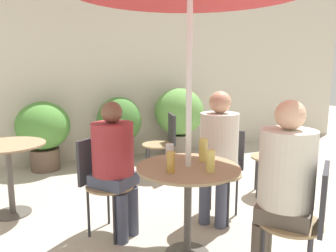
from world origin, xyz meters
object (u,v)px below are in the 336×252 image
object	(u,v)px
bistro_chair_4	(279,151)
beer_glass_3	(203,150)
beer_glass_1	(171,162)
potted_plant_2	(179,115)
cafe_table_far	(9,160)
bistro_chair_1	(223,164)
bistro_chair_2	(102,176)
beer_glass_0	(170,153)
bistro_chair_3	(165,139)
potted_plant_1	(119,124)
cafe_table_near	(188,184)
seated_person_0	(284,179)
beer_glass_2	(211,161)
bistro_chair_0	(305,215)
seated_person_1	(218,146)
potted_plant_0	(43,130)
seated_person_2	(115,158)

from	to	relation	value
bistro_chair_4	beer_glass_3	xyz separation A→B (m)	(-1.36, -0.64, 0.30)
beer_glass_1	potted_plant_2	world-z (taller)	potted_plant_2
cafe_table_far	bistro_chair_1	bearing A→B (deg)	-23.03
cafe_table_far	bistro_chair_2	xyz separation A→B (m)	(0.79, -0.73, -0.04)
beer_glass_0	beer_glass_1	distance (m)	0.29
bistro_chair_3	cafe_table_far	bearing A→B (deg)	-63.85
bistro_chair_3	potted_plant_1	distance (m)	1.02
cafe_table_near	bistro_chair_1	size ratio (longest dim) A/B	0.92
cafe_table_near	potted_plant_1	world-z (taller)	potted_plant_1
seated_person_0	beer_glass_2	xyz separation A→B (m)	(-0.35, 0.36, 0.07)
bistro_chair_0	bistro_chair_3	size ratio (longest dim) A/B	1.00
bistro_chair_0	bistro_chair_3	distance (m)	2.54
bistro_chair_0	bistro_chair_1	world-z (taller)	same
bistro_chair_0	seated_person_1	world-z (taller)	seated_person_1
seated_person_0	seated_person_1	world-z (taller)	seated_person_0
seated_person_1	potted_plant_1	world-z (taller)	seated_person_1
cafe_table_near	bistro_chair_0	distance (m)	0.85
bistro_chair_0	bistro_chair_3	bearing A→B (deg)	-130.15
beer_glass_2	potted_plant_0	distance (m)	3.21
bistro_chair_0	potted_plant_2	xyz separation A→B (m)	(0.65, 3.41, 0.18)
bistro_chair_2	potted_plant_1	distance (m)	2.28
bistro_chair_2	seated_person_0	size ratio (longest dim) A/B	0.68
seated_person_1	potted_plant_2	bearing A→B (deg)	124.83
bistro_chair_4	seated_person_2	distance (m)	2.00
potted_plant_2	bistro_chair_0	bearing A→B (deg)	-100.86
cafe_table_far	potted_plant_0	xyz separation A→B (m)	(0.39, 1.47, 0.03)
seated_person_2	beer_glass_0	distance (m)	0.52
beer_glass_2	bistro_chair_2	bearing A→B (deg)	127.12
potted_plant_2	seated_person_2	bearing A→B (deg)	-126.55
bistro_chair_1	seated_person_1	xyz separation A→B (m)	(-0.12, -0.09, 0.22)
beer_glass_2	bistro_chair_0	bearing A→B (deg)	-46.98
cafe_table_far	potted_plant_2	xyz separation A→B (m)	(2.52, 1.37, 0.13)
beer_glass_3	potted_plant_1	world-z (taller)	potted_plant_1
cafe_table_near	bistro_chair_4	bearing A→B (deg)	25.33
bistro_chair_1	bistro_chair_4	xyz separation A→B (m)	(0.88, 0.19, 0.00)
potted_plant_0	cafe_table_far	bearing A→B (deg)	-104.76
bistro_chair_1	potted_plant_0	size ratio (longest dim) A/B	0.86
seated_person_0	potted_plant_0	xyz separation A→B (m)	(-1.39, 3.40, -0.15)
bistro_chair_3	beer_glass_0	xyz separation A→B (m)	(-0.65, -1.70, 0.28)
potted_plant_1	bistro_chair_3	bearing A→B (deg)	-67.42
bistro_chair_1	beer_glass_3	size ratio (longest dim) A/B	4.70
bistro_chair_3	potted_plant_2	bearing A→B (deg)	156.05
seated_person_2	beer_glass_2	world-z (taller)	seated_person_2
cafe_table_near	beer_glass_0	world-z (taller)	beer_glass_0
bistro_chair_2	beer_glass_3	size ratio (longest dim) A/B	4.70
bistro_chair_3	potted_plant_0	size ratio (longest dim) A/B	0.86
seated_person_1	bistro_chair_4	bearing A→B (deg)	66.46
bistro_chair_3	seated_person_0	xyz separation A→B (m)	(-0.13, -2.42, 0.22)
cafe_table_near	potted_plant_2	bearing A→B (deg)	66.54
cafe_table_far	seated_person_0	world-z (taller)	seated_person_0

